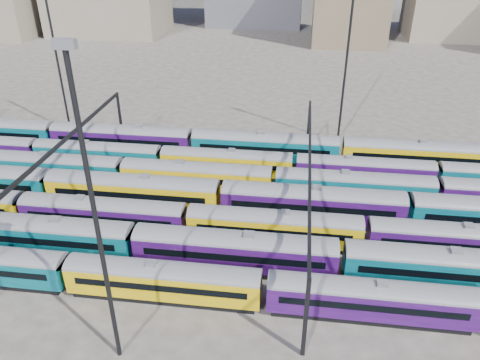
# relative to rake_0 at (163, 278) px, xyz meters

# --- Properties ---
(ground) EXTENTS (500.00, 500.00, 0.00)m
(ground) POSITION_rel_rake_0_xyz_m (3.09, 15.00, -2.42)
(ground) COLOR #403A36
(ground) RESTS_ON ground
(rake_0) EXTENTS (93.70, 2.75, 4.61)m
(rake_0) POSITION_rel_rake_0_xyz_m (0.00, 0.00, 0.00)
(rake_0) COLOR black
(rake_0) RESTS_ON ground
(rake_1) EXTENTS (125.57, 3.06, 5.16)m
(rake_1) POSITION_rel_rake_0_xyz_m (16.52, 5.00, 0.29)
(rake_1) COLOR black
(rake_1) RESTS_ON ground
(rake_2) EXTENTS (96.99, 2.84, 4.78)m
(rake_2) POSITION_rel_rake_0_xyz_m (-9.89, 10.00, 0.09)
(rake_2) COLOR black
(rake_2) RESTS_ON ground
(rake_3) EXTENTS (151.68, 3.17, 5.34)m
(rake_3) POSITION_rel_rake_0_xyz_m (13.72, 15.00, 0.38)
(rake_3) COLOR black
(rake_3) RESTS_ON ground
(rake_4) EXTENTS (140.27, 2.93, 4.93)m
(rake_4) POSITION_rel_rake_0_xyz_m (18.94, 20.00, 0.17)
(rake_4) COLOR black
(rake_4) RESTS_ON ground
(rake_5) EXTENTS (111.92, 2.73, 4.58)m
(rake_5) POSITION_rel_rake_0_xyz_m (-7.40, 25.00, -0.01)
(rake_5) COLOR black
(rake_5) RESTS_ON ground
(rake_6) EXTENTS (108.79, 3.19, 5.37)m
(rake_6) POSITION_rel_rake_0_xyz_m (6.87, 30.00, 0.40)
(rake_6) COLOR black
(rake_6) RESTS_ON ground
(gantry_1) EXTENTS (0.35, 40.35, 8.03)m
(gantry_1) POSITION_rel_rake_0_xyz_m (-16.91, 15.00, 4.37)
(gantry_1) COLOR black
(gantry_1) RESTS_ON ground
(gantry_2) EXTENTS (0.35, 40.35, 8.03)m
(gantry_2) POSITION_rel_rake_0_xyz_m (13.09, 15.00, 4.37)
(gantry_2) COLOR black
(gantry_2) RESTS_ON ground
(mast_1) EXTENTS (1.40, 0.50, 25.60)m
(mast_1) POSITION_rel_rake_0_xyz_m (-26.91, 37.00, 11.55)
(mast_1) COLOR black
(mast_1) RESTS_ON ground
(mast_2) EXTENTS (1.40, 0.50, 25.60)m
(mast_2) POSITION_rel_rake_0_xyz_m (-1.91, -7.00, 11.55)
(mast_2) COLOR black
(mast_2) RESTS_ON ground
(mast_3) EXTENTS (1.40, 0.50, 25.60)m
(mast_3) POSITION_rel_rake_0_xyz_m (18.09, 39.00, 11.55)
(mast_3) COLOR black
(mast_3) RESTS_ON ground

